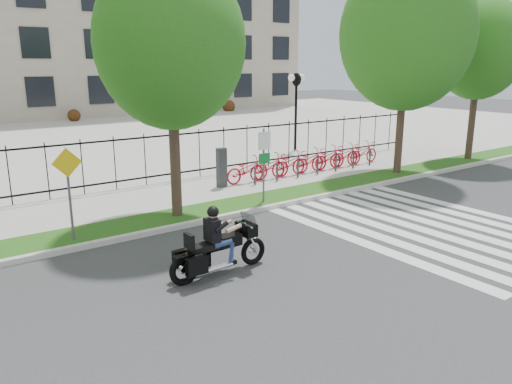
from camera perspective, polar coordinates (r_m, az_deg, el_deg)
ground at (r=12.43m, az=5.46°, el=-7.98°), size 120.00×120.00×0.00m
curb at (r=15.51m, az=-4.64°, el=-3.05°), size 60.00×0.20×0.15m
grass_verge at (r=16.21m, az=-6.22°, el=-2.31°), size 60.00×1.50×0.15m
sidewalk at (r=18.34m, az=-10.15°, el=-0.46°), size 60.00×3.50×0.15m
plaza at (r=34.72m, az=-23.19°, el=5.58°), size 80.00×34.00×0.10m
crosswalk_stripes at (r=15.87m, az=18.64°, el=-3.63°), size 5.70×8.00×0.01m
iron_fence at (r=19.66m, az=-12.56°, el=3.64°), size 30.00×0.06×2.00m
lamp_post_right at (r=27.15m, az=4.62°, el=11.22°), size 1.06×0.70×4.25m
street_tree_1 at (r=15.12m, az=-9.77°, el=16.45°), size 4.36×4.36×7.68m
street_tree_2 at (r=22.10m, az=16.85°, el=16.94°), size 5.44×5.44×8.89m
street_tree_3 at (r=26.63m, az=24.19°, el=14.71°), size 4.18×4.18×7.67m
bike_share_station at (r=21.67m, az=6.04°, el=3.59°), size 8.95×0.88×1.50m
sign_pole_regulatory at (r=16.72m, az=0.92°, el=4.17°), size 0.50×0.09×2.50m
sign_pole_warning at (r=13.90m, az=-20.65°, el=1.11°), size 0.78×0.09×2.49m
motorcycle_rider at (r=11.50m, az=-4.24°, el=-6.28°), size 2.59×0.76×2.00m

